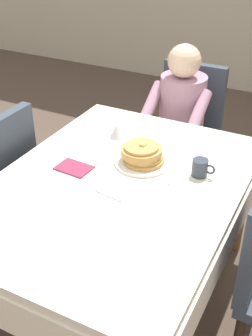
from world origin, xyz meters
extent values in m
plane|color=brown|center=(0.00, 0.00, 0.00)|extent=(14.00, 14.00, 0.00)
cube|color=silver|center=(0.00, 0.00, 0.72)|extent=(1.10, 1.50, 0.04)
cube|color=silver|center=(0.00, -0.76, 0.61)|extent=(1.10, 0.01, 0.18)
cube|color=silver|center=(0.00, 0.76, 0.61)|extent=(1.10, 0.01, 0.18)
cube|color=silver|center=(-0.56, 0.00, 0.61)|extent=(0.01, 1.50, 0.18)
cube|color=silver|center=(0.56, 0.00, 0.61)|extent=(0.01, 1.50, 0.18)
cylinder|color=brown|center=(-0.47, 0.67, 0.35)|extent=(0.07, 0.07, 0.70)
cylinder|color=brown|center=(0.47, 0.67, 0.35)|extent=(0.07, 0.07, 0.70)
cube|color=#384251|center=(-0.07, 1.07, 0.42)|extent=(0.44, 0.44, 0.05)
cube|color=#384251|center=(-0.07, 1.27, 0.69)|extent=(0.44, 0.06, 0.48)
cylinder|color=#2D2319|center=(0.11, 0.89, 0.20)|extent=(0.04, 0.04, 0.40)
cylinder|color=#2D2319|center=(-0.25, 0.89, 0.20)|extent=(0.04, 0.04, 0.40)
cylinder|color=#2D2319|center=(0.11, 1.25, 0.20)|extent=(0.04, 0.04, 0.40)
cylinder|color=#2D2319|center=(-0.25, 1.25, 0.20)|extent=(0.04, 0.04, 0.40)
cylinder|color=#B2849E|center=(-0.07, 1.05, 0.68)|extent=(0.30, 0.30, 0.46)
sphere|color=beige|center=(-0.07, 1.03, 1.02)|extent=(0.21, 0.21, 0.21)
cylinder|color=#B2849E|center=(0.09, 0.91, 0.75)|extent=(0.08, 0.29, 0.23)
cylinder|color=#B2849E|center=(-0.23, 0.91, 0.75)|extent=(0.08, 0.29, 0.23)
cylinder|color=#383D51|center=(0.01, 0.87, 0.23)|extent=(0.10, 0.10, 0.45)
cylinder|color=#383D51|center=(-0.15, 0.87, 0.23)|extent=(0.10, 0.10, 0.45)
cube|color=#384251|center=(-0.67, 0.00, 0.69)|extent=(0.06, 0.44, 0.48)
cylinder|color=#2D2319|center=(-0.69, 0.18, 0.20)|extent=(0.04, 0.04, 0.40)
cylinder|color=white|center=(0.03, 0.21, 0.75)|extent=(0.28, 0.28, 0.02)
cylinder|color=tan|center=(0.04, 0.21, 0.77)|extent=(0.21, 0.21, 0.02)
cylinder|color=tan|center=(0.03, 0.21, 0.78)|extent=(0.20, 0.20, 0.02)
cylinder|color=tan|center=(0.03, 0.21, 0.80)|extent=(0.20, 0.20, 0.02)
cylinder|color=tan|center=(0.03, 0.21, 0.82)|extent=(0.21, 0.21, 0.02)
cylinder|color=tan|center=(0.03, 0.21, 0.83)|extent=(0.17, 0.17, 0.02)
cube|color=#F4E072|center=(0.03, 0.21, 0.85)|extent=(0.03, 0.03, 0.01)
cylinder|color=#333D4C|center=(0.32, 0.24, 0.78)|extent=(0.08, 0.08, 0.08)
torus|color=#333D4C|center=(0.37, 0.24, 0.79)|extent=(0.05, 0.01, 0.05)
cone|color=silver|center=(-0.22, 0.40, 0.78)|extent=(0.08, 0.08, 0.07)
cube|color=silver|center=(-0.16, 0.19, 0.74)|extent=(0.03, 0.18, 0.00)
cube|color=silver|center=(0.22, 0.19, 0.74)|extent=(0.02, 0.20, 0.00)
cube|color=silver|center=(0.02, -0.11, 0.74)|extent=(0.15, 0.03, 0.00)
cube|color=#8C2D4C|center=(-0.25, 0.01, 0.74)|extent=(0.18, 0.13, 0.01)
camera|label=1|loc=(0.82, -1.49, 1.87)|focal=46.65mm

